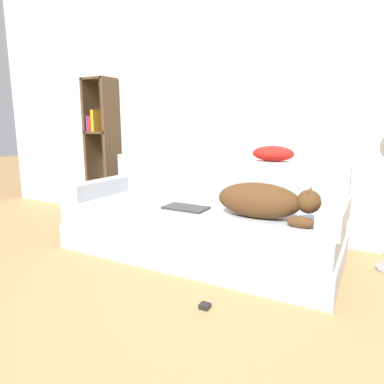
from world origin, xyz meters
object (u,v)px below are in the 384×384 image
throw_pillow (273,154)px  power_adapter (205,306)px  laptop (186,208)px  dog (264,201)px  couch (197,231)px  bookshelf (101,142)px

throw_pillow → power_adapter: (-0.05, -1.16, -0.82)m
laptop → power_adapter: size_ratio=6.16×
laptop → power_adapter: 0.94m
laptop → throw_pillow: bearing=41.5°
dog → laptop: size_ratio=2.08×
couch → throw_pillow: 0.90m
couch → bookshelf: bearing=159.7°
throw_pillow → bookshelf: bearing=175.4°
laptop → bookshelf: (-1.49, 0.65, 0.47)m
bookshelf → power_adapter: bearing=-33.6°
dog → bookshelf: (-2.12, 0.63, 0.34)m
couch → bookshelf: (-1.56, 0.58, 0.68)m
dog → laptop: (-0.64, -0.02, -0.12)m
couch → power_adapter: 0.89m
laptop → bookshelf: 1.69m
couch → power_adapter: couch is taller
dog → power_adapter: size_ratio=12.82×
throw_pillow → dog: bearing=-80.8°
couch → bookshelf: size_ratio=1.42×
couch → laptop: size_ratio=6.26×
dog → power_adapter: bearing=-99.8°
throw_pillow → power_adapter: 1.42m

